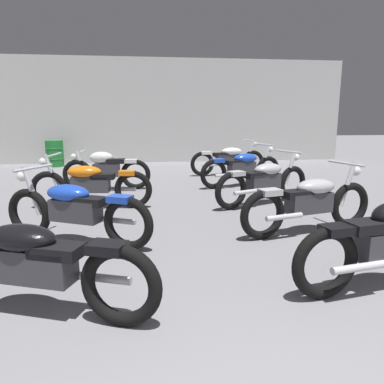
{
  "coord_description": "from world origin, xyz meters",
  "views": [
    {
      "loc": [
        -0.67,
        -0.29,
        1.61
      ],
      "look_at": [
        0.0,
        4.83,
        0.55
      ],
      "focal_mm": 34.44,
      "sensor_mm": 36.0,
      "label": 1
    }
  ],
  "objects_px": {
    "motorcycle_left_row_3": "(90,183)",
    "motorcycle_left_row_4": "(106,169)",
    "motorcycle_right_row_4": "(242,167)",
    "motorcycle_right_row_5": "(229,159)",
    "motorcycle_right_row_3": "(264,180)",
    "motorcycle_left_row_1": "(33,262)",
    "motorcycle_right_row_2": "(310,201)",
    "oil_drum": "(55,153)",
    "motorcycle_left_row_2": "(75,209)"
  },
  "relations": [
    {
      "from": "motorcycle_right_row_2",
      "to": "oil_drum",
      "type": "xyz_separation_m",
      "value": [
        -5.18,
        7.77,
        -0.03
      ]
    },
    {
      "from": "motorcycle_left_row_3",
      "to": "oil_drum",
      "type": "xyz_separation_m",
      "value": [
        -1.94,
        5.91,
        -0.03
      ]
    },
    {
      "from": "motorcycle_right_row_3",
      "to": "motorcycle_right_row_5",
      "type": "height_order",
      "value": "same"
    },
    {
      "from": "motorcycle_right_row_2",
      "to": "motorcycle_right_row_4",
      "type": "bearing_deg",
      "value": 90.07
    },
    {
      "from": "motorcycle_left_row_3",
      "to": "motorcycle_right_row_3",
      "type": "distance_m",
      "value": 3.16
    },
    {
      "from": "motorcycle_left_row_3",
      "to": "motorcycle_right_row_3",
      "type": "bearing_deg",
      "value": -2.22
    },
    {
      "from": "motorcycle_left_row_2",
      "to": "motorcycle_left_row_3",
      "type": "relative_size",
      "value": 0.92
    },
    {
      "from": "motorcycle_left_row_1",
      "to": "motorcycle_right_row_5",
      "type": "height_order",
      "value": "same"
    },
    {
      "from": "motorcycle_left_row_1",
      "to": "motorcycle_left_row_3",
      "type": "bearing_deg",
      "value": 90.79
    },
    {
      "from": "motorcycle_left_row_3",
      "to": "motorcycle_right_row_4",
      "type": "xyz_separation_m",
      "value": [
        3.24,
        1.73,
        0.0
      ]
    },
    {
      "from": "motorcycle_left_row_4",
      "to": "motorcycle_right_row_2",
      "type": "distance_m",
      "value": 4.78
    },
    {
      "from": "motorcycle_right_row_2",
      "to": "oil_drum",
      "type": "height_order",
      "value": "motorcycle_right_row_2"
    },
    {
      "from": "motorcycle_right_row_5",
      "to": "oil_drum",
      "type": "distance_m",
      "value": 5.8
    },
    {
      "from": "motorcycle_left_row_1",
      "to": "oil_drum",
      "type": "height_order",
      "value": "motorcycle_left_row_1"
    },
    {
      "from": "motorcycle_right_row_4",
      "to": "motorcycle_right_row_2",
      "type": "bearing_deg",
      "value": -89.93
    },
    {
      "from": "motorcycle_left_row_1",
      "to": "motorcycle_left_row_2",
      "type": "xyz_separation_m",
      "value": [
        0.02,
        1.76,
        0.0
      ]
    },
    {
      "from": "motorcycle_left_row_1",
      "to": "motorcycle_left_row_3",
      "type": "relative_size",
      "value": 0.95
    },
    {
      "from": "motorcycle_left_row_3",
      "to": "motorcycle_left_row_4",
      "type": "distance_m",
      "value": 1.76
    },
    {
      "from": "motorcycle_right_row_3",
      "to": "oil_drum",
      "type": "xyz_separation_m",
      "value": [
        -5.09,
        6.04,
        -0.03
      ]
    },
    {
      "from": "motorcycle_left_row_4",
      "to": "motorcycle_right_row_3",
      "type": "bearing_deg",
      "value": -31.64
    },
    {
      "from": "motorcycle_left_row_2",
      "to": "motorcycle_right_row_4",
      "type": "height_order",
      "value": "same"
    },
    {
      "from": "motorcycle_right_row_3",
      "to": "motorcycle_right_row_4",
      "type": "distance_m",
      "value": 1.85
    },
    {
      "from": "motorcycle_left_row_2",
      "to": "oil_drum",
      "type": "relative_size",
      "value": 2.34
    },
    {
      "from": "motorcycle_right_row_3",
      "to": "motorcycle_right_row_4",
      "type": "relative_size",
      "value": 0.97
    },
    {
      "from": "motorcycle_right_row_4",
      "to": "motorcycle_right_row_3",
      "type": "bearing_deg",
      "value": -92.49
    },
    {
      "from": "motorcycle_left_row_1",
      "to": "motorcycle_right_row_2",
      "type": "distance_m",
      "value": 3.66
    },
    {
      "from": "motorcycle_left_row_2",
      "to": "motorcycle_right_row_2",
      "type": "bearing_deg",
      "value": 0.5
    },
    {
      "from": "motorcycle_left_row_3",
      "to": "motorcycle_right_row_4",
      "type": "relative_size",
      "value": 1.04
    },
    {
      "from": "motorcycle_right_row_3",
      "to": "motorcycle_right_row_5",
      "type": "xyz_separation_m",
      "value": [
        0.14,
        3.55,
        0.0
      ]
    },
    {
      "from": "motorcycle_left_row_3",
      "to": "motorcycle_left_row_2",
      "type": "bearing_deg",
      "value": -87.88
    },
    {
      "from": "motorcycle_left_row_1",
      "to": "motorcycle_right_row_2",
      "type": "xyz_separation_m",
      "value": [
        3.19,
        1.79,
        0.0
      ]
    },
    {
      "from": "motorcycle_right_row_3",
      "to": "motorcycle_left_row_2",
      "type": "bearing_deg",
      "value": -150.3
    },
    {
      "from": "motorcycle_right_row_5",
      "to": "oil_drum",
      "type": "height_order",
      "value": "motorcycle_right_row_5"
    },
    {
      "from": "motorcycle_right_row_3",
      "to": "motorcycle_right_row_4",
      "type": "bearing_deg",
      "value": 87.51
    },
    {
      "from": "motorcycle_right_row_2",
      "to": "oil_drum",
      "type": "distance_m",
      "value": 9.34
    },
    {
      "from": "motorcycle_left_row_2",
      "to": "oil_drum",
      "type": "xyz_separation_m",
      "value": [
        -2.01,
        7.8,
        -0.03
      ]
    },
    {
      "from": "motorcycle_right_row_2",
      "to": "motorcycle_right_row_3",
      "type": "height_order",
      "value": "same"
    },
    {
      "from": "motorcycle_right_row_5",
      "to": "motorcycle_right_row_2",
      "type": "bearing_deg",
      "value": -90.62
    },
    {
      "from": "motorcycle_left_row_4",
      "to": "motorcycle_right_row_2",
      "type": "bearing_deg",
      "value": -49.05
    },
    {
      "from": "motorcycle_left_row_1",
      "to": "motorcycle_right_row_5",
      "type": "relative_size",
      "value": 0.96
    },
    {
      "from": "motorcycle_left_row_4",
      "to": "motorcycle_right_row_3",
      "type": "xyz_separation_m",
      "value": [
        3.05,
        -1.88,
        -0.01
      ]
    },
    {
      "from": "motorcycle_right_row_2",
      "to": "motorcycle_right_row_4",
      "type": "xyz_separation_m",
      "value": [
        -0.0,
        3.58,
        0.0
      ]
    },
    {
      "from": "motorcycle_right_row_3",
      "to": "motorcycle_right_row_5",
      "type": "distance_m",
      "value": 3.55
    },
    {
      "from": "motorcycle_left_row_1",
      "to": "motorcycle_left_row_3",
      "type": "distance_m",
      "value": 3.65
    },
    {
      "from": "motorcycle_right_row_4",
      "to": "motorcycle_right_row_5",
      "type": "height_order",
      "value": "same"
    },
    {
      "from": "motorcycle_right_row_4",
      "to": "oil_drum",
      "type": "distance_m",
      "value": 6.65
    },
    {
      "from": "motorcycle_right_row_4",
      "to": "motorcycle_left_row_4",
      "type": "bearing_deg",
      "value": 179.52
    },
    {
      "from": "motorcycle_left_row_4",
      "to": "motorcycle_right_row_5",
      "type": "height_order",
      "value": "motorcycle_right_row_5"
    },
    {
      "from": "motorcycle_right_row_2",
      "to": "motorcycle_left_row_3",
      "type": "bearing_deg",
      "value": 150.22
    },
    {
      "from": "motorcycle_left_row_1",
      "to": "motorcycle_left_row_4",
      "type": "bearing_deg",
      "value": 89.38
    }
  ]
}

